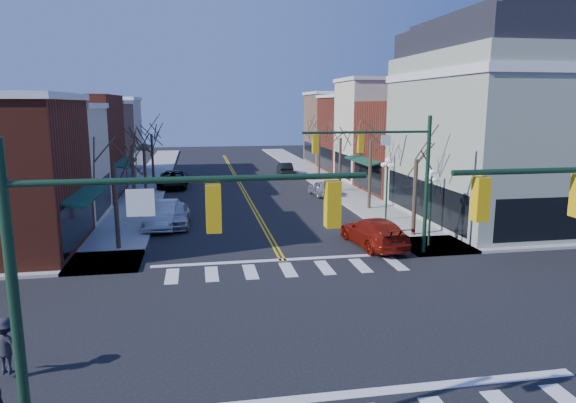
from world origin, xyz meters
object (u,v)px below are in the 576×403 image
car_right_near (374,232)px  car_right_mid (322,188)px  pedestrian_dark_b (6,346)px  car_left_far (173,179)px  lamppost_midblock (387,178)px  victorian_corner (511,121)px  car_left_mid (162,214)px  lamppost_corner (431,195)px  car_right_far (285,168)px  car_left_near (175,215)px

car_right_near → car_right_mid: size_ratio=1.41×
car_right_mid → pedestrian_dark_b: size_ratio=2.32×
car_left_far → lamppost_midblock: bearing=-47.9°
victorian_corner → car_left_mid: bearing=176.0°
car_left_mid → car_right_near: car_left_mid is taller
lamppost_midblock → car_right_near: bearing=-116.7°
car_right_mid → lamppost_corner: bearing=89.3°
car_left_mid → lamppost_corner: bearing=-23.4°
car_right_mid → car_right_far: size_ratio=0.95×
car_right_far → pedestrian_dark_b: pedestrian_dark_b is taller
car_left_mid → car_left_far: (0.00, 15.97, -0.05)m
car_left_far → pedestrian_dark_b: pedestrian_dark_b is taller
lamppost_corner → car_right_far: (-2.64, 30.99, -2.29)m
victorian_corner → car_left_mid: 23.68m
car_left_mid → car_right_far: (11.96, 23.40, -0.17)m
car_left_near → car_right_near: bearing=-29.7°
victorian_corner → car_right_near: bearing=-155.5°
car_right_near → victorian_corner: bearing=-161.8°
lamppost_midblock → car_left_near: (-13.82, 1.12, -2.19)m
lamppost_corner → pedestrian_dark_b: 20.79m
lamppost_corner → car_left_mid: lamppost_corner is taller
car_right_mid → car_right_far: car_right_far is taller
car_left_near → pedestrian_dark_b: 18.59m
car_right_near → pedestrian_dark_b: bearing=31.0°
lamppost_corner → car_left_near: (-13.82, 7.62, -2.19)m
victorian_corner → pedestrian_dark_b: victorian_corner is taller
car_right_near → lamppost_corner: bearing=154.9°
car_right_near → car_right_far: 30.04m
victorian_corner → car_right_mid: size_ratio=3.68×
car_right_far → car_left_near: bearing=66.3°
pedestrian_dark_b → car_right_near: bearing=-124.9°
victorian_corner → car_right_mid: (-10.10, 10.91, -6.00)m
lamppost_midblock → car_left_near: bearing=175.4°
car_right_near → car_right_mid: 16.00m
lamppost_midblock → car_right_far: lamppost_midblock is taller
victorian_corner → pedestrian_dark_b: (-26.12, -16.52, -5.67)m
car_left_far → pedestrian_dark_b: (-3.22, -34.08, 0.19)m
victorian_corner → car_right_mid: 16.03m
car_right_mid → victorian_corner: bearing=126.0°
lamppost_corner → car_right_near: (-2.80, 0.95, -2.17)m
lamppost_corner → car_right_near: size_ratio=0.79×
car_right_far → pedestrian_dark_b: bearing=71.8°
lamppost_corner → car_right_mid: size_ratio=1.12×
lamppost_midblock → pedestrian_dark_b: (-17.82, -17.02, -1.98)m
car_left_far → car_right_far: 14.08m
victorian_corner → car_left_near: 22.94m
lamppost_corner → car_right_far: bearing=94.9°
car_right_mid → car_left_mid: bearing=29.4°
lamppost_midblock → car_right_near: 6.58m
pedestrian_dark_b → car_right_far: bearing=-92.4°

